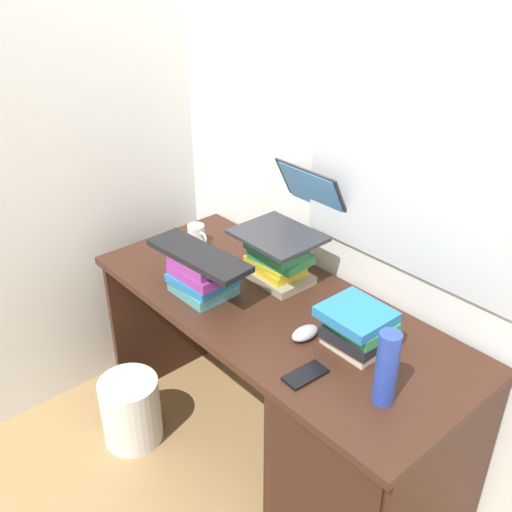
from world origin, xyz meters
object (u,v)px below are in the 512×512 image
(book_stack_keyboard_riser, at_px, (202,276))
(water_bottle, at_px, (386,368))
(book_stack_tall, at_px, (278,260))
(cell_phone, at_px, (305,375))
(wastebasket, at_px, (131,410))
(laptop, at_px, (293,217))
(keyboard, at_px, (199,255))
(book_stack_side, at_px, (357,327))
(computer_mouse, at_px, (305,333))
(desk, at_px, (345,440))
(mug, at_px, (197,235))

(book_stack_keyboard_riser, bearing_deg, water_bottle, 3.21)
(book_stack_tall, height_order, cell_phone, book_stack_tall)
(cell_phone, bearing_deg, wastebasket, -163.19)
(laptop, relative_size, wastebasket, 1.21)
(water_bottle, bearing_deg, keyboard, -176.28)
(book_stack_side, bearing_deg, computer_mouse, -148.49)
(book_stack_tall, relative_size, water_bottle, 1.02)
(water_bottle, bearing_deg, desk, 156.81)
(desk, bearing_deg, laptop, 156.00)
(book_stack_keyboard_riser, height_order, laptop, laptop)
(book_stack_side, bearing_deg, mug, 177.98)
(wastebasket, bearing_deg, cell_phone, 13.24)
(mug, bearing_deg, keyboard, -34.41)
(computer_mouse, bearing_deg, wastebasket, -154.30)
(desk, xyz_separation_m, mug, (-0.93, 0.09, 0.39))
(book_stack_tall, xyz_separation_m, wastebasket, (-0.34, -0.50, -0.68))
(book_stack_tall, relative_size, computer_mouse, 2.29)
(book_stack_keyboard_riser, bearing_deg, mug, 146.69)
(wastebasket, bearing_deg, mug, 100.43)
(mug, relative_size, cell_phone, 0.79)
(desk, relative_size, book_stack_keyboard_riser, 6.55)
(water_bottle, xyz_separation_m, wastebasket, (-1.01, -0.28, -0.72))
(laptop, bearing_deg, desk, -24.00)
(book_stack_side, distance_m, keyboard, 0.61)
(cell_phone, bearing_deg, book_stack_tall, 149.14)
(keyboard, xyz_separation_m, computer_mouse, (0.44, 0.09, -0.14))
(laptop, height_order, mug, laptop)
(book_stack_tall, distance_m, keyboard, 0.31)
(book_stack_keyboard_riser, relative_size, cell_phone, 1.65)
(book_stack_side, xyz_separation_m, water_bottle, (0.21, -0.13, 0.04))
(laptop, distance_m, mug, 0.48)
(book_stack_keyboard_riser, bearing_deg, laptop, 71.71)
(cell_phone, height_order, wastebasket, cell_phone)
(computer_mouse, bearing_deg, cell_phone, -44.90)
(computer_mouse, distance_m, water_bottle, 0.36)
(mug, height_order, water_bottle, water_bottle)
(computer_mouse, distance_m, mug, 0.76)
(book_stack_keyboard_riser, xyz_separation_m, cell_phone, (0.57, -0.05, -0.06))
(book_stack_side, height_order, laptop, laptop)
(cell_phone, bearing_deg, book_stack_side, 91.90)
(laptop, bearing_deg, keyboard, -108.25)
(laptop, bearing_deg, wastebasket, -120.74)
(mug, bearing_deg, book_stack_tall, 8.39)
(keyboard, distance_m, cell_phone, 0.59)
(book_stack_tall, xyz_separation_m, mug, (-0.42, -0.06, -0.04))
(keyboard, bearing_deg, cell_phone, -8.42)
(book_stack_tall, bearing_deg, wastebasket, -124.54)
(mug, relative_size, water_bottle, 0.46)
(desk, bearing_deg, book_stack_side, 126.24)
(book_stack_tall, distance_m, cell_phone, 0.56)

